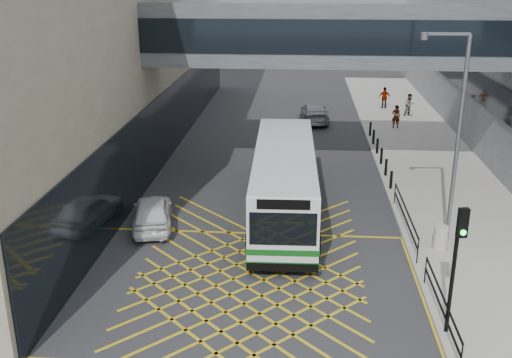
% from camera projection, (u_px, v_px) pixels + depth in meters
% --- Properties ---
extents(ground, '(120.00, 120.00, 0.00)m').
position_uv_depth(ground, '(247.00, 287.00, 20.85)').
color(ground, '#333335').
extents(skybridge, '(20.00, 4.10, 3.00)m').
position_uv_depth(skybridge, '(329.00, 33.00, 29.41)').
color(skybridge, '#4F5459').
rests_on(skybridge, ground).
extents(pavement, '(6.00, 54.00, 0.16)m').
position_uv_depth(pavement, '(427.00, 161.00, 34.27)').
color(pavement, '#ABA69D').
rests_on(pavement, ground).
extents(box_junction, '(12.00, 9.00, 0.01)m').
position_uv_depth(box_junction, '(247.00, 287.00, 20.85)').
color(box_junction, gold).
rests_on(box_junction, ground).
extents(bus, '(3.04, 11.37, 3.17)m').
position_uv_depth(bus, '(284.00, 181.00, 26.16)').
color(bus, silver).
rests_on(bus, ground).
extents(car_white, '(2.58, 4.57, 1.37)m').
position_uv_depth(car_white, '(153.00, 212.00, 25.52)').
color(car_white, white).
rests_on(car_white, ground).
extents(car_dark, '(1.95, 4.58, 1.41)m').
position_uv_depth(car_dark, '(285.00, 183.00, 28.83)').
color(car_dark, '#222328').
rests_on(car_dark, ground).
extents(car_silver, '(2.36, 4.79, 1.44)m').
position_uv_depth(car_silver, '(314.00, 112.00, 43.07)').
color(car_silver, gray).
rests_on(car_silver, ground).
extents(traffic_light, '(0.31, 0.48, 4.09)m').
position_uv_depth(traffic_light, '(457.00, 253.00, 17.07)').
color(traffic_light, black).
rests_on(traffic_light, pavement).
extents(street_lamp, '(1.86, 0.30, 8.18)m').
position_uv_depth(street_lamp, '(454.00, 128.00, 22.53)').
color(street_lamp, slate).
rests_on(street_lamp, pavement).
extents(litter_bin, '(0.55, 0.55, 0.96)m').
position_uv_depth(litter_bin, '(441.00, 238.00, 23.19)').
color(litter_bin, '#ADA89E').
rests_on(litter_bin, pavement).
extents(kerb_railings, '(0.05, 12.54, 1.00)m').
position_uv_depth(kerb_railings, '(419.00, 248.00, 21.78)').
color(kerb_railings, black).
rests_on(kerb_railings, pavement).
extents(bollards, '(0.14, 10.14, 0.90)m').
position_uv_depth(bollards, '(379.00, 151.00, 34.29)').
color(bollards, black).
rests_on(bollards, pavement).
extents(pedestrian_a, '(0.63, 0.45, 1.59)m').
position_uv_depth(pedestrian_a, '(396.00, 117.00, 40.74)').
color(pedestrian_a, gray).
rests_on(pedestrian_a, pavement).
extents(pedestrian_b, '(0.93, 0.79, 1.64)m').
position_uv_depth(pedestrian_b, '(410.00, 105.00, 44.09)').
color(pedestrian_b, gray).
rests_on(pedestrian_b, pavement).
extents(pedestrian_c, '(0.99, 0.51, 1.64)m').
position_uv_depth(pedestrian_c, '(385.00, 98.00, 46.50)').
color(pedestrian_c, gray).
rests_on(pedestrian_c, pavement).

